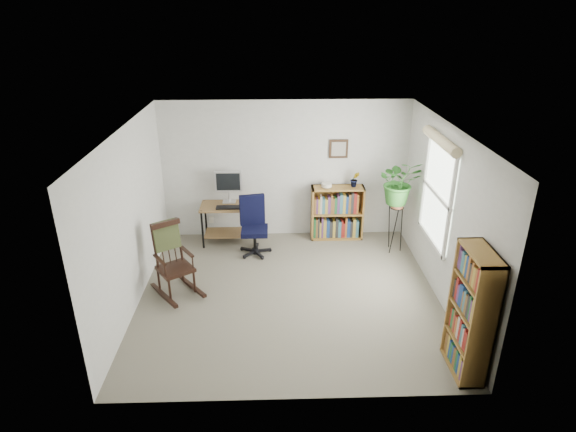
{
  "coord_description": "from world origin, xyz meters",
  "views": [
    {
      "loc": [
        -0.2,
        -5.85,
        3.81
      ],
      "look_at": [
        0.0,
        0.4,
        1.05
      ],
      "focal_mm": 30.0,
      "sensor_mm": 36.0,
      "label": 1
    }
  ],
  "objects_px": {
    "low_bookshelf": "(337,213)",
    "tall_bookshelf": "(471,313)",
    "office_chair": "(254,226)",
    "rocking_chair": "(174,260)",
    "desk": "(230,224)"
  },
  "relations": [
    {
      "from": "office_chair",
      "to": "low_bookshelf",
      "type": "distance_m",
      "value": 1.53
    },
    {
      "from": "office_chair",
      "to": "rocking_chair",
      "type": "bearing_deg",
      "value": -144.18
    },
    {
      "from": "office_chair",
      "to": "rocking_chair",
      "type": "height_order",
      "value": "rocking_chair"
    },
    {
      "from": "tall_bookshelf",
      "to": "low_bookshelf",
      "type": "bearing_deg",
      "value": 106.62
    },
    {
      "from": "low_bookshelf",
      "to": "tall_bookshelf",
      "type": "distance_m",
      "value": 3.57
    },
    {
      "from": "desk",
      "to": "office_chair",
      "type": "relative_size",
      "value": 0.97
    },
    {
      "from": "low_bookshelf",
      "to": "office_chair",
      "type": "bearing_deg",
      "value": -158.36
    },
    {
      "from": "rocking_chair",
      "to": "tall_bookshelf",
      "type": "xyz_separation_m",
      "value": [
        3.52,
        -1.68,
        0.22
      ]
    },
    {
      "from": "desk",
      "to": "tall_bookshelf",
      "type": "distance_m",
      "value": 4.4
    },
    {
      "from": "rocking_chair",
      "to": "tall_bookshelf",
      "type": "relative_size",
      "value": 0.71
    },
    {
      "from": "low_bookshelf",
      "to": "tall_bookshelf",
      "type": "bearing_deg",
      "value": -73.38
    },
    {
      "from": "office_chair",
      "to": "low_bookshelf",
      "type": "xyz_separation_m",
      "value": [
        1.42,
        0.56,
        -0.02
      ]
    },
    {
      "from": "office_chair",
      "to": "rocking_chair",
      "type": "distance_m",
      "value": 1.59
    },
    {
      "from": "tall_bookshelf",
      "to": "rocking_chair",
      "type": "bearing_deg",
      "value": 154.43
    },
    {
      "from": "office_chair",
      "to": "tall_bookshelf",
      "type": "height_order",
      "value": "tall_bookshelf"
    }
  ]
}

